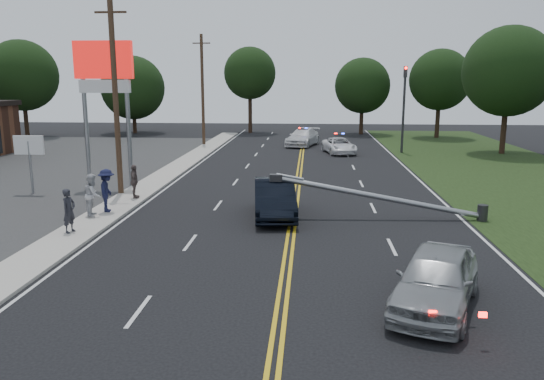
# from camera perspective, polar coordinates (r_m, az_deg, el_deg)

# --- Properties ---
(ground) EXTENTS (120.00, 120.00, 0.00)m
(ground) POSITION_cam_1_polar(r_m,az_deg,el_deg) (15.75, 1.32, -10.31)
(ground) COLOR black
(ground) RESTS_ON ground
(sidewalk) EXTENTS (1.80, 70.00, 0.12)m
(sidewalk) POSITION_cam_1_polar(r_m,az_deg,el_deg) (26.87, -15.76, -1.32)
(sidewalk) COLOR #ADA79C
(sidewalk) RESTS_ON ground
(centerline_yellow) EXTENTS (0.36, 80.00, 0.00)m
(centerline_yellow) POSITION_cam_1_polar(r_m,az_deg,el_deg) (25.30, 2.46, -1.79)
(centerline_yellow) COLOR gold
(centerline_yellow) RESTS_ON ground
(pylon_sign) EXTENTS (3.20, 0.35, 8.00)m
(pylon_sign) POSITION_cam_1_polar(r_m,az_deg,el_deg) (30.71, -17.58, 11.33)
(pylon_sign) COLOR gray
(pylon_sign) RESTS_ON ground
(small_sign) EXTENTS (1.60, 0.14, 3.10)m
(small_sign) POSITION_cam_1_polar(r_m,az_deg,el_deg) (30.60, -24.65, 3.92)
(small_sign) COLOR gray
(small_sign) RESTS_ON ground
(traffic_signal) EXTENTS (0.28, 0.41, 7.05)m
(traffic_signal) POSITION_cam_1_polar(r_m,az_deg,el_deg) (45.26, 14.01, 9.20)
(traffic_signal) COLOR #2D2D30
(traffic_signal) RESTS_ON ground
(fallen_streetlight) EXTENTS (9.36, 0.44, 1.91)m
(fallen_streetlight) POSITION_cam_1_polar(r_m,az_deg,el_deg) (23.39, 12.63, -0.90)
(fallen_streetlight) COLOR #2D2D30
(fallen_streetlight) RESTS_ON ground
(utility_pole_mid) EXTENTS (1.60, 0.28, 10.00)m
(utility_pole_mid) POSITION_cam_1_polar(r_m,az_deg,el_deg) (28.39, -16.49, 9.57)
(utility_pole_mid) COLOR #382619
(utility_pole_mid) RESTS_ON ground
(utility_pole_far) EXTENTS (1.60, 0.28, 10.00)m
(utility_pole_far) POSITION_cam_1_polar(r_m,az_deg,el_deg) (49.60, -7.48, 10.64)
(utility_pole_far) COLOR #382619
(utility_pole_far) RESTS_ON ground
(tree_4) EXTENTS (7.30, 7.30, 10.08)m
(tree_4) POSITION_cam_1_polar(r_m,az_deg,el_deg) (61.92, -25.31, 11.07)
(tree_4) COLOR black
(tree_4) RESTS_ON ground
(tree_5) EXTENTS (7.12, 7.12, 8.68)m
(tree_5) POSITION_cam_1_polar(r_m,az_deg,el_deg) (62.85, -14.75, 10.59)
(tree_5) COLOR black
(tree_5) RESTS_ON ground
(tree_6) EXTENTS (5.86, 5.86, 9.67)m
(tree_6) POSITION_cam_1_polar(r_m,az_deg,el_deg) (61.39, -2.40, 12.43)
(tree_6) COLOR black
(tree_6) RESTS_ON ground
(tree_7) EXTENTS (6.09, 6.09, 8.40)m
(tree_7) POSITION_cam_1_polar(r_m,az_deg,el_deg) (60.48, 9.71, 11.00)
(tree_7) COLOR black
(tree_7) RESTS_ON ground
(tree_8) EXTENTS (6.30, 6.30, 9.15)m
(tree_8) POSITION_cam_1_polar(r_m,az_deg,el_deg) (58.54, 17.63, 11.23)
(tree_8) COLOR black
(tree_8) RESTS_ON ground
(tree_9) EXTENTS (7.21, 7.21, 10.23)m
(tree_9) POSITION_cam_1_polar(r_m,az_deg,el_deg) (47.38, 24.11, 11.56)
(tree_9) COLOR black
(tree_9) RESTS_ON ground
(crashed_sedan) EXTENTS (2.27, 5.13, 1.64)m
(crashed_sedan) POSITION_cam_1_polar(r_m,az_deg,el_deg) (23.29, 0.27, -0.92)
(crashed_sedan) COLOR black
(crashed_sedan) RESTS_ON ground
(waiting_sedan) EXTENTS (3.46, 5.04, 1.59)m
(waiting_sedan) POSITION_cam_1_polar(r_m,az_deg,el_deg) (14.73, 17.24, -9.13)
(waiting_sedan) COLOR #95999C
(waiting_sedan) RESTS_ON ground
(emergency_a) EXTENTS (3.02, 4.93, 1.28)m
(emergency_a) POSITION_cam_1_polar(r_m,az_deg,el_deg) (44.19, 7.23, 4.75)
(emergency_a) COLOR white
(emergency_a) RESTS_ON ground
(emergency_b) EXTENTS (3.55, 5.73, 1.55)m
(emergency_b) POSITION_cam_1_polar(r_m,az_deg,el_deg) (49.10, 3.33, 5.67)
(emergency_b) COLOR silver
(emergency_b) RESTS_ON ground
(bystander_a) EXTENTS (0.55, 0.70, 1.72)m
(bystander_a) POSITION_cam_1_polar(r_m,az_deg,el_deg) (21.90, -21.00, -2.09)
(bystander_a) COLOR #24242B
(bystander_a) RESTS_ON sidewalk
(bystander_b) EXTENTS (0.86, 1.02, 1.84)m
(bystander_b) POSITION_cam_1_polar(r_m,az_deg,el_deg) (24.30, -18.71, -0.49)
(bystander_b) COLOR #B9B8BD
(bystander_b) RESTS_ON sidewalk
(bystander_c) EXTENTS (0.98, 1.38, 1.93)m
(bystander_c) POSITION_cam_1_polar(r_m,az_deg,el_deg) (24.81, -17.34, -0.04)
(bystander_c) COLOR #161938
(bystander_c) RESTS_ON sidewalk
(bystander_d) EXTENTS (0.63, 1.06, 1.69)m
(bystander_d) POSITION_cam_1_polar(r_m,az_deg,el_deg) (27.33, -14.58, 0.89)
(bystander_d) COLOR #5C4D4A
(bystander_d) RESTS_ON sidewalk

